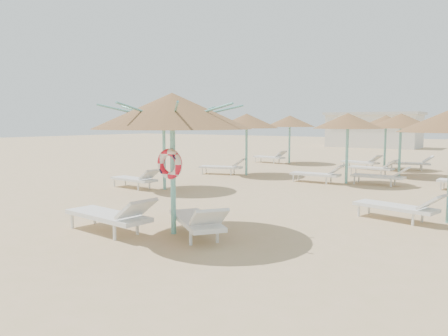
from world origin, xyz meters
The scene contains 6 objects.
ground centered at (0.00, 0.00, 0.00)m, with size 120.00×120.00×0.00m, color tan.
main_palapa centered at (-0.29, 0.19, 2.55)m, with size 3.27×3.27×2.93m.
lounger_main_a centered at (-1.37, -0.53, 0.40)m, with size 2.38×0.91×0.85m.
lounger_main_b centered at (0.35, 0.20, 0.38)m, with size 2.14×1.80×0.79m.
palapa_field centered at (1.40, 10.78, 2.31)m, with size 20.10×14.16×2.72m.
service_hut centered at (-6.00, 35.00, 1.64)m, with size 8.40×4.40×3.25m.
Camera 1 is at (5.68, -6.60, 2.33)m, focal length 35.00 mm.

